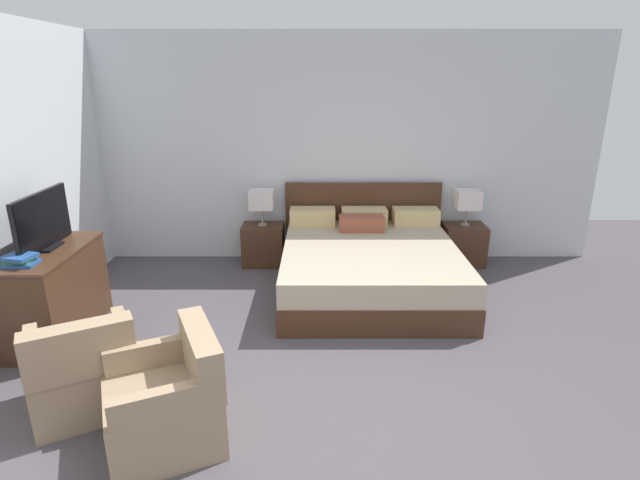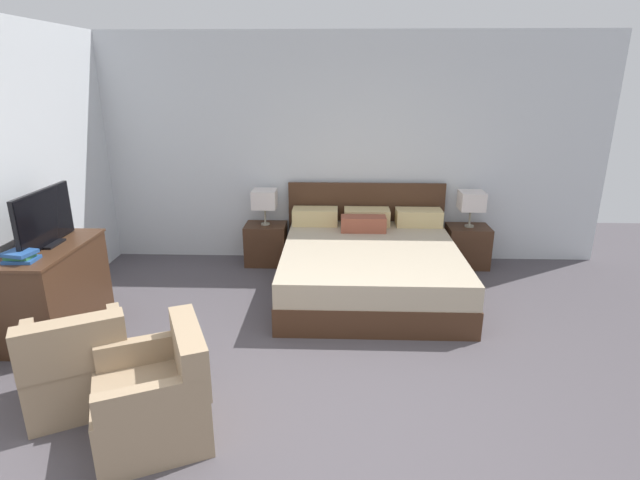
# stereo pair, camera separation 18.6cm
# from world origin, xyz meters

# --- Properties ---
(ground_plane) EXTENTS (10.46, 10.46, 0.00)m
(ground_plane) POSITION_xyz_m (0.00, 0.00, 0.00)
(ground_plane) COLOR #4C474C
(wall_back) EXTENTS (6.80, 0.06, 2.79)m
(wall_back) POSITION_xyz_m (0.00, 3.52, 1.39)
(wall_back) COLOR silver
(wall_back) RESTS_ON ground
(wall_left) EXTENTS (0.06, 5.29, 2.79)m
(wall_left) POSITION_xyz_m (-2.83, 1.44, 1.39)
(wall_left) COLOR silver
(wall_left) RESTS_ON ground
(bed) EXTENTS (1.96, 2.13, 1.01)m
(bed) POSITION_xyz_m (0.46, 2.45, 0.29)
(bed) COLOR #422819
(bed) RESTS_ON ground
(nightstand_left) EXTENTS (0.51, 0.40, 0.51)m
(nightstand_left) POSITION_xyz_m (-0.79, 3.23, 0.26)
(nightstand_left) COLOR #422819
(nightstand_left) RESTS_ON ground
(nightstand_right) EXTENTS (0.51, 0.40, 0.51)m
(nightstand_right) POSITION_xyz_m (1.72, 3.23, 0.26)
(nightstand_right) COLOR #422819
(nightstand_right) RESTS_ON ground
(table_lamp_left) EXTENTS (0.29, 0.29, 0.44)m
(table_lamp_left) POSITION_xyz_m (-0.79, 3.23, 0.84)
(table_lamp_left) COLOR gray
(table_lamp_left) RESTS_ON nightstand_left
(table_lamp_right) EXTENTS (0.29, 0.29, 0.44)m
(table_lamp_right) POSITION_xyz_m (1.72, 3.23, 0.84)
(table_lamp_right) COLOR gray
(table_lamp_right) RESTS_ON nightstand_right
(dresser) EXTENTS (0.57, 1.14, 0.83)m
(dresser) POSITION_xyz_m (-2.49, 1.40, 0.43)
(dresser) COLOR #422819
(dresser) RESTS_ON ground
(tv) EXTENTS (0.18, 0.85, 0.50)m
(tv) POSITION_xyz_m (-2.49, 1.45, 1.07)
(tv) COLOR black
(tv) RESTS_ON dresser
(book_red_cover) EXTENTS (0.25, 0.20, 0.03)m
(book_red_cover) POSITION_xyz_m (-2.49, 1.04, 0.84)
(book_red_cover) COLOR #234C8E
(book_red_cover) RESTS_ON dresser
(book_blue_cover) EXTENTS (0.20, 0.15, 0.03)m
(book_blue_cover) POSITION_xyz_m (-2.50, 1.04, 0.87)
(book_blue_cover) COLOR #2D7042
(book_blue_cover) RESTS_ON book_red_cover
(book_small_top) EXTENTS (0.26, 0.24, 0.03)m
(book_small_top) POSITION_xyz_m (-2.50, 1.04, 0.90)
(book_small_top) COLOR #234C8E
(book_small_top) RESTS_ON book_blue_cover
(armchair_by_window) EXTENTS (0.93, 0.93, 0.76)m
(armchair_by_window) POSITION_xyz_m (-1.75, 0.34, 0.28)
(armchair_by_window) COLOR #9E8466
(armchair_by_window) RESTS_ON ground
(armchair_companion) EXTENTS (0.91, 0.90, 0.76)m
(armchair_companion) POSITION_xyz_m (-1.05, 0.00, 0.28)
(armchair_companion) COLOR #9E8466
(armchair_companion) RESTS_ON ground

